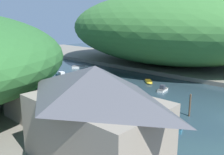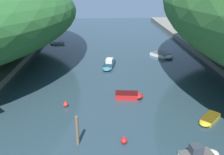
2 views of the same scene
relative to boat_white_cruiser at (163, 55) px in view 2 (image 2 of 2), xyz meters
name	(u,v)px [view 2 (image 2 of 2)]	position (x,y,z in m)	size (l,w,h in m)	color
water_surface	(119,85)	(-9.00, -13.07, -0.32)	(130.00, 130.00, 0.00)	#283D47
boat_white_cruiser	(163,55)	(0.00, 0.00, 0.00)	(4.27, 4.80, 0.64)	white
boat_mid_channel	(109,65)	(-10.19, -5.62, 0.09)	(2.45, 5.17, 1.29)	teal
boat_near_quay	(130,96)	(-7.99, -17.18, 0.03)	(3.43, 1.72, 0.70)	red
boat_cabin_cruiser	(200,154)	(-3.60, -28.18, 0.05)	(3.41, 1.63, 1.22)	silver
boat_open_rowboat	(57,43)	(-21.30, 10.83, -0.13)	(3.27, 1.52, 0.38)	white
boat_moored_right	(209,120)	(-0.70, -22.89, -0.07)	(3.01, 3.06, 0.49)	gold
mooring_post_middle	(77,130)	(-13.45, -26.00, 1.08)	(0.29, 0.29, 2.78)	brown
channel_buoy_near	(66,104)	(-15.41, -19.08, -0.01)	(0.53, 0.53, 0.79)	red
channel_buoy_far	(124,140)	(-9.46, -26.11, 0.01)	(0.56, 0.56, 0.84)	red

